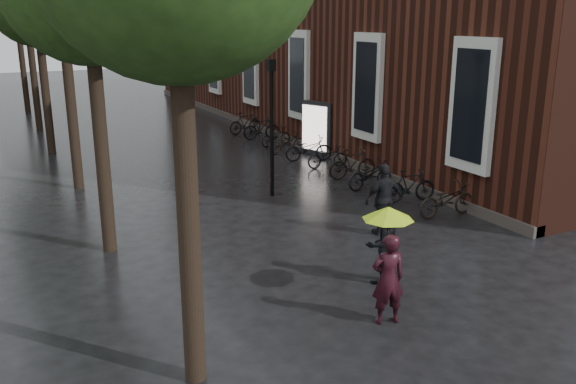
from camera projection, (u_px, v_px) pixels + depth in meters
ground at (444, 347)px, 10.17m from camera, size 120.00×120.00×0.00m
brick_building at (353, 2)px, 29.74m from camera, size 10.20×33.20×12.00m
person_burgundy at (388, 279)px, 10.76m from camera, size 0.69×0.52×1.69m
person_black at (382, 244)px, 12.45m from camera, size 0.88×0.72×1.66m
lime_umbrella at (388, 213)px, 11.43m from camera, size 0.99×0.99×1.47m
pedestrian_walking at (384, 199)px, 15.22m from camera, size 1.08×0.47×1.83m
parked_bicycles at (321, 153)px, 22.43m from camera, size 2.11×14.54×1.04m
ad_lightbox at (318, 129)px, 23.87m from camera, size 0.32×1.42×2.14m
lamp_post at (272, 115)px, 18.07m from camera, size 0.21×0.21×4.12m
cycle_sign at (70, 105)px, 23.99m from camera, size 0.16×0.54×2.95m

